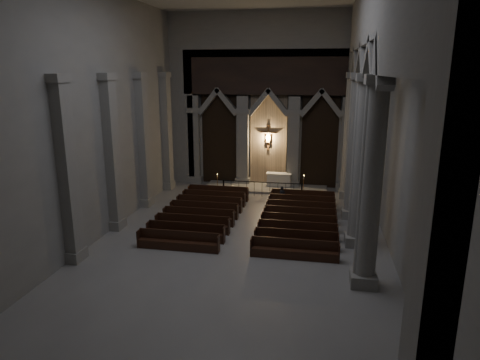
{
  "coord_description": "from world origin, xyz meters",
  "views": [
    {
      "loc": [
        3.54,
        -18.29,
        8.18
      ],
      "look_at": [
        -0.42,
        3.0,
        2.57
      ],
      "focal_mm": 32.0,
      "sensor_mm": 36.0,
      "label": 1
    }
  ],
  "objects": [
    {
      "name": "pews",
      "position": [
        -0.0,
        3.5,
        0.29
      ],
      "size": [
        9.34,
        8.51,
        0.88
      ],
      "color": "black",
      "rests_on": "ground"
    },
    {
      "name": "room",
      "position": [
        0.0,
        0.0,
        7.6
      ],
      "size": [
        24.0,
        24.1,
        12.0
      ],
      "color": "gray",
      "rests_on": "ground"
    },
    {
      "name": "candle_stand_right",
      "position": [
        2.69,
        8.99,
        0.41
      ],
      "size": [
        0.26,
        0.26,
        1.52
      ],
      "color": "#A87233",
      "rests_on": "ground"
    },
    {
      "name": "right_arcade",
      "position": [
        5.5,
        1.33,
        7.83
      ],
      "size": [
        1.0,
        24.0,
        12.0
      ],
      "color": "gray",
      "rests_on": "ground"
    },
    {
      "name": "sanctuary_wall",
      "position": [
        0.0,
        11.54,
        6.62
      ],
      "size": [
        14.0,
        0.77,
        12.0
      ],
      "color": "gray",
      "rests_on": "ground"
    },
    {
      "name": "sanctuary_step",
      "position": [
        0.0,
        10.6,
        0.07
      ],
      "size": [
        8.5,
        2.6,
        0.15
      ],
      "primitive_type": "cube",
      "color": "gray",
      "rests_on": "ground"
    },
    {
      "name": "worshipper",
      "position": [
        1.45,
        7.29,
        0.56
      ],
      "size": [
        0.43,
        0.29,
        1.13
      ],
      "primitive_type": "imported",
      "rotation": [
        0.0,
        0.0,
        0.06
      ],
      "color": "black",
      "rests_on": "ground"
    },
    {
      "name": "altar",
      "position": [
        0.88,
        11.14,
        0.61
      ],
      "size": [
        1.79,
        0.71,
        0.91
      ],
      "color": "beige",
      "rests_on": "sanctuary_step"
    },
    {
      "name": "candle_stand_left",
      "position": [
        -3.19,
        9.38,
        0.34
      ],
      "size": [
        0.21,
        0.21,
        1.26
      ],
      "color": "#A87233",
      "rests_on": "ground"
    },
    {
      "name": "altar_rail",
      "position": [
        0.0,
        8.69,
        0.69
      ],
      "size": [
        5.3,
        0.09,
        1.04
      ],
      "color": "black",
      "rests_on": "ground"
    },
    {
      "name": "left_pilasters",
      "position": [
        -6.75,
        3.5,
        3.91
      ],
      "size": [
        0.6,
        13.0,
        8.03
      ],
      "color": "gray",
      "rests_on": "ground"
    }
  ]
}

